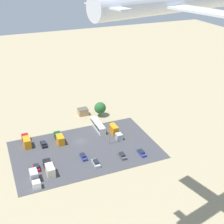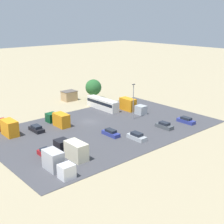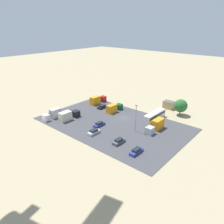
{
  "view_description": "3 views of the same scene",
  "coord_description": "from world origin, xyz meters",
  "px_view_note": "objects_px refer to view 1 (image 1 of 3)",
  "views": [
    {
      "loc": [
        28.34,
        99.55,
        64.3
      ],
      "look_at": [
        -1.75,
        27.68,
        25.28
      ],
      "focal_mm": 50.0,
      "sensor_mm": 36.0,
      "label": 1
    },
    {
      "loc": [
        45.52,
        60.84,
        25.98
      ],
      "look_at": [
        -0.2,
        8.55,
        4.57
      ],
      "focal_mm": 50.0,
      "sensor_mm": 36.0,
      "label": 2
    },
    {
      "loc": [
        -47.13,
        61.12,
        34.07
      ],
      "look_at": [
        -2.65,
        9.84,
        6.41
      ],
      "focal_mm": 35.0,
      "sensor_mm": 36.0,
      "label": 3
    }
  ],
  "objects_px": {
    "shed_building": "(83,112)",
    "parked_car_5": "(36,167)",
    "parked_truck_3": "(27,141)",
    "parked_car_0": "(122,156)",
    "airplane": "(174,1)",
    "parked_car_3": "(142,153)",
    "parked_truck_4": "(35,178)",
    "parked_car_2": "(44,144)",
    "parked_truck_0": "(115,131)",
    "parked_car_4": "(96,163)",
    "parked_truck_1": "(49,168)",
    "bus": "(98,125)",
    "parked_truck_2": "(59,138)",
    "parked_car_1": "(83,157)"
  },
  "relations": [
    {
      "from": "shed_building",
      "to": "parked_car_5",
      "type": "xyz_separation_m",
      "value": [
        26.85,
        32.33,
        -0.86
      ]
    },
    {
      "from": "shed_building",
      "to": "parked_truck_3",
      "type": "relative_size",
      "value": 0.53
    },
    {
      "from": "parked_car_0",
      "to": "airplane",
      "type": "xyz_separation_m",
      "value": [
        5.43,
        32.9,
        56.34
      ]
    },
    {
      "from": "parked_car_3",
      "to": "parked_truck_4",
      "type": "height_order",
      "value": "parked_truck_4"
    },
    {
      "from": "parked_car_3",
      "to": "parked_car_0",
      "type": "bearing_deg",
      "value": 171.56
    },
    {
      "from": "parked_car_2",
      "to": "airplane",
      "type": "distance_m",
      "value": 78.52
    },
    {
      "from": "parked_car_0",
      "to": "parked_truck_4",
      "type": "distance_m",
      "value": 31.25
    },
    {
      "from": "parked_truck_0",
      "to": "parked_car_4",
      "type": "bearing_deg",
      "value": 48.62
    },
    {
      "from": "parked_car_0",
      "to": "parked_truck_3",
      "type": "height_order",
      "value": "parked_truck_3"
    },
    {
      "from": "parked_car_2",
      "to": "parked_truck_0",
      "type": "height_order",
      "value": "parked_truck_0"
    },
    {
      "from": "shed_building",
      "to": "parked_truck_1",
      "type": "relative_size",
      "value": 0.52
    },
    {
      "from": "parked_car_5",
      "to": "bus",
      "type": "bearing_deg",
      "value": -148.39
    },
    {
      "from": "parked_car_3",
      "to": "parked_truck_0",
      "type": "bearing_deg",
      "value": 101.77
    },
    {
      "from": "parked_car_0",
      "to": "parked_car_4",
      "type": "height_order",
      "value": "parked_car_4"
    },
    {
      "from": "parked_car_5",
      "to": "parked_truck_2",
      "type": "relative_size",
      "value": 0.52
    },
    {
      "from": "parked_car_4",
      "to": "parked_car_5",
      "type": "relative_size",
      "value": 1.09
    },
    {
      "from": "parked_car_1",
      "to": "parked_truck_2",
      "type": "distance_m",
      "value": 14.84
    },
    {
      "from": "parked_truck_1",
      "to": "parked_truck_4",
      "type": "xyz_separation_m",
      "value": [
        5.37,
        3.26,
        0.05
      ]
    },
    {
      "from": "shed_building",
      "to": "parked_truck_1",
      "type": "bearing_deg",
      "value": 57.09
    },
    {
      "from": "parked_truck_0",
      "to": "parked_car_3",
      "type": "bearing_deg",
      "value": 101.77
    },
    {
      "from": "shed_building",
      "to": "airplane",
      "type": "distance_m",
      "value": 89.36
    },
    {
      "from": "parked_car_3",
      "to": "parked_truck_0",
      "type": "xyz_separation_m",
      "value": [
        3.39,
        -16.28,
        0.98
      ]
    },
    {
      "from": "parked_truck_0",
      "to": "parked_car_5",
      "type": "bearing_deg",
      "value": 17.42
    },
    {
      "from": "shed_building",
      "to": "parked_car_2",
      "type": "distance_m",
      "value": 28.6
    },
    {
      "from": "parked_truck_3",
      "to": "parked_truck_4",
      "type": "bearing_deg",
      "value": -92.78
    },
    {
      "from": "parked_car_3",
      "to": "parked_truck_3",
      "type": "height_order",
      "value": "parked_truck_3"
    },
    {
      "from": "bus",
      "to": "parked_truck_4",
      "type": "distance_m",
      "value": 38.88
    },
    {
      "from": "parked_truck_2",
      "to": "parked_truck_3",
      "type": "bearing_deg",
      "value": 167.78
    },
    {
      "from": "parked_car_5",
      "to": "parked_truck_4",
      "type": "xyz_separation_m",
      "value": [
        1.7,
        6.73,
        0.98
      ]
    },
    {
      "from": "parked_car_3",
      "to": "parked_truck_1",
      "type": "distance_m",
      "value": 33.12
    },
    {
      "from": "parked_car_4",
      "to": "airplane",
      "type": "relative_size",
      "value": 0.13
    },
    {
      "from": "parked_truck_1",
      "to": "parked_car_4",
      "type": "bearing_deg",
      "value": -7.08
    },
    {
      "from": "parked_truck_1",
      "to": "airplane",
      "type": "bearing_deg",
      "value": -59.21
    },
    {
      "from": "shed_building",
      "to": "parked_car_1",
      "type": "bearing_deg",
      "value": 72.28
    },
    {
      "from": "parked_car_2",
      "to": "parked_truck_0",
      "type": "bearing_deg",
      "value": -6.49
    },
    {
      "from": "parked_car_1",
      "to": "parked_truck_2",
      "type": "height_order",
      "value": "parked_truck_2"
    },
    {
      "from": "parked_truck_1",
      "to": "airplane",
      "type": "relative_size",
      "value": 0.25
    },
    {
      "from": "parked_car_4",
      "to": "parked_truck_3",
      "type": "distance_m",
      "value": 29.67
    },
    {
      "from": "parked_car_4",
      "to": "parked_car_5",
      "type": "distance_m",
      "value": 20.07
    },
    {
      "from": "parked_car_2",
      "to": "parked_car_5",
      "type": "distance_m",
      "value": 14.61
    },
    {
      "from": "parked_car_4",
      "to": "parked_truck_2",
      "type": "bearing_deg",
      "value": 112.06
    },
    {
      "from": "parked_car_0",
      "to": "parked_car_4",
      "type": "xyz_separation_m",
      "value": [
        10.15,
        0.66,
        0.02
      ]
    },
    {
      "from": "parked_truck_0",
      "to": "parked_truck_3",
      "type": "xyz_separation_m",
      "value": [
        33.87,
        -6.12,
        0.03
      ]
    },
    {
      "from": "bus",
      "to": "airplane",
      "type": "xyz_separation_m",
      "value": [
        4.58,
        55.27,
        55.32
      ]
    },
    {
      "from": "parked_car_2",
      "to": "shed_building",
      "type": "bearing_deg",
      "value": 40.82
    },
    {
      "from": "parked_car_2",
      "to": "airplane",
      "type": "height_order",
      "value": "airplane"
    },
    {
      "from": "shed_building",
      "to": "parked_car_0",
      "type": "height_order",
      "value": "shed_building"
    },
    {
      "from": "parked_car_5",
      "to": "parked_truck_4",
      "type": "bearing_deg",
      "value": 75.84
    },
    {
      "from": "shed_building",
      "to": "parked_car_1",
      "type": "height_order",
      "value": "shed_building"
    },
    {
      "from": "bus",
      "to": "parked_truck_1",
      "type": "distance_m",
      "value": 32.66
    }
  ]
}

